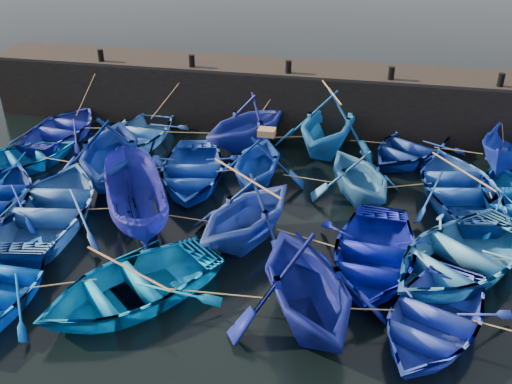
# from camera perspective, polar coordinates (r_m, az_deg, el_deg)

# --- Properties ---
(ground) EXTENTS (120.00, 120.00, 0.00)m
(ground) POSITION_cam_1_polar(r_m,az_deg,el_deg) (15.97, -2.33, -7.74)
(ground) COLOR black
(ground) RESTS_ON ground
(quay_wall) EXTENTS (26.00, 2.50, 2.50)m
(quay_wall) POSITION_cam_1_polar(r_m,az_deg,el_deg) (24.53, 3.48, 9.38)
(quay_wall) COLOR black
(quay_wall) RESTS_ON ground
(quay_top) EXTENTS (26.00, 2.50, 0.12)m
(quay_top) POSITION_cam_1_polar(r_m,az_deg,el_deg) (24.11, 3.58, 12.30)
(quay_top) COLOR black
(quay_top) RESTS_ON quay_wall
(bollard_0) EXTENTS (0.24, 0.24, 0.50)m
(bollard_0) POSITION_cam_1_polar(r_m,az_deg,el_deg) (25.53, -15.26, 13.05)
(bollard_0) COLOR black
(bollard_0) RESTS_ON quay_top
(bollard_1) EXTENTS (0.24, 0.24, 0.50)m
(bollard_1) POSITION_cam_1_polar(r_m,az_deg,el_deg) (24.05, -6.44, 12.90)
(bollard_1) COLOR black
(bollard_1) RESTS_ON quay_top
(bollard_2) EXTENTS (0.24, 0.24, 0.50)m
(bollard_2) POSITION_cam_1_polar(r_m,az_deg,el_deg) (23.17, 3.27, 12.40)
(bollard_2) COLOR black
(bollard_2) RESTS_ON quay_top
(bollard_3) EXTENTS (0.24, 0.24, 0.50)m
(bollard_3) POSITION_cam_1_polar(r_m,az_deg,el_deg) (22.96, 13.38, 11.50)
(bollard_3) COLOR black
(bollard_3) RESTS_ON quay_top
(bollard_4) EXTENTS (0.24, 0.24, 0.50)m
(bollard_4) POSITION_cam_1_polar(r_m,az_deg,el_deg) (23.44, 23.30, 10.27)
(bollard_4) COLOR black
(bollard_4) RESTS_ON quay_top
(boat_0) EXTENTS (3.49, 4.66, 0.92)m
(boat_0) POSITION_cam_1_polar(r_m,az_deg,el_deg) (24.75, -18.76, 6.06)
(boat_0) COLOR navy
(boat_0) RESTS_ON ground
(boat_1) EXTENTS (3.28, 4.46, 0.90)m
(boat_1) POSITION_cam_1_polar(r_m,az_deg,el_deg) (23.57, -11.48, 5.88)
(boat_1) COLOR blue
(boat_1) RESTS_ON ground
(boat_2) EXTENTS (5.41, 5.57, 2.23)m
(boat_2) POSITION_cam_1_polar(r_m,az_deg,el_deg) (22.34, -0.85, 7.00)
(boat_2) COLOR navy
(boat_2) RESTS_ON ground
(boat_3) EXTENTS (4.84, 5.35, 2.47)m
(boat_3) POSITION_cam_1_polar(r_m,az_deg,el_deg) (22.21, 7.23, 6.95)
(boat_3) COLOR blue
(boat_3) RESTS_ON ground
(boat_4) EXTENTS (5.08, 5.51, 0.93)m
(boat_4) POSITION_cam_1_polar(r_m,az_deg,el_deg) (22.54, 15.11, 4.35)
(boat_4) COLOR navy
(boat_4) RESTS_ON ground
(boat_5) EXTENTS (3.24, 4.73, 1.71)m
(boat_5) POSITION_cam_1_polar(r_m,az_deg,el_deg) (22.71, 24.11, 3.99)
(boat_5) COLOR navy
(boat_5) RESTS_ON ground
(boat_6) EXTENTS (5.02, 5.13, 0.87)m
(boat_6) POSITION_cam_1_polar(r_m,az_deg,el_deg) (22.70, -22.44, 3.15)
(boat_6) COLOR #05509A
(boat_6) RESTS_ON ground
(boat_7) EXTENTS (5.27, 5.73, 2.53)m
(boat_7) POSITION_cam_1_polar(r_m,az_deg,el_deg) (20.37, -14.38, 4.18)
(boat_7) COLOR navy
(boat_7) RESTS_ON ground
(boat_8) EXTENTS (4.28, 5.32, 0.98)m
(boat_8) POSITION_cam_1_polar(r_m,az_deg,el_deg) (20.09, -6.48, 2.14)
(boat_8) COLOR #143AA1
(boat_8) RESTS_ON ground
(boat_9) EXTENTS (3.23, 3.75, 1.97)m
(boat_9) POSITION_cam_1_polar(r_m,az_deg,el_deg) (19.53, 0.18, 3.11)
(boat_9) COLOR #0F399F
(boat_9) RESTS_ON ground
(boat_10) EXTENTS (4.52, 4.73, 1.93)m
(boat_10) POSITION_cam_1_polar(r_m,az_deg,el_deg) (19.05, 10.37, 1.81)
(boat_10) COLOR #225F96
(boat_10) RESTS_ON ground
(boat_11) EXTENTS (4.66, 5.82, 1.08)m
(boat_11) POSITION_cam_1_polar(r_m,az_deg,el_deg) (20.04, 19.69, 0.55)
(boat_11) COLOR #1643A4
(boat_11) RESTS_ON ground
(boat_14) EXTENTS (4.77, 6.05, 1.13)m
(boat_14) POSITION_cam_1_polar(r_m,az_deg,el_deg) (18.80, -19.75, -1.34)
(boat_14) COLOR #2453A4
(boat_14) RESTS_ON ground
(boat_15) EXTENTS (3.84, 4.93, 1.81)m
(boat_15) POSITION_cam_1_polar(r_m,az_deg,el_deg) (17.66, -11.98, -0.94)
(boat_15) COLOR navy
(boat_15) RESTS_ON ground
(boat_16) EXTENTS (4.91, 5.16, 2.13)m
(boat_16) POSITION_cam_1_polar(r_m,az_deg,el_deg) (16.49, -0.93, -1.93)
(boat_16) COLOR #2440A8
(boat_16) RESTS_ON ground
(boat_17) EXTENTS (3.81, 5.07, 1.00)m
(boat_17) POSITION_cam_1_polar(r_m,az_deg,el_deg) (16.03, 11.65, -6.06)
(boat_17) COLOR #050F91
(boat_17) RESTS_ON ground
(boat_18) EXTENTS (6.39, 6.59, 1.11)m
(boat_18) POSITION_cam_1_polar(r_m,az_deg,el_deg) (16.51, 19.68, -5.95)
(boat_18) COLOR blue
(boat_18) RESTS_ON ground
(boat_22) EXTENTS (5.86, 6.01, 1.02)m
(boat_22) POSITION_cam_1_polar(r_m,az_deg,el_deg) (14.95, -12.51, -9.08)
(boat_22) COLOR #0472D3
(boat_22) RESTS_ON ground
(boat_23) EXTENTS (5.48, 5.77, 2.38)m
(boat_23) POSITION_cam_1_polar(r_m,az_deg,el_deg) (13.65, 5.07, -8.98)
(boat_23) COLOR navy
(boat_23) RESTS_ON ground
(boat_24) EXTENTS (4.56, 5.27, 0.92)m
(boat_24) POSITION_cam_1_polar(r_m,az_deg,el_deg) (14.36, 17.25, -11.97)
(boat_24) COLOR #2338C6
(boat_24) RESTS_ON ground
(wooden_crate) EXTENTS (0.57, 0.44, 0.23)m
(wooden_crate) POSITION_cam_1_polar(r_m,az_deg,el_deg) (19.01, 1.08, 6.00)
(wooden_crate) COLOR olive
(wooden_crate) RESTS_ON boat_9
(mooring_ropes) EXTENTS (17.43, 12.00, 2.10)m
(mooring_ropes) POSITION_cam_1_polar(r_m,az_deg,el_deg) (19.60, 0.45, 2.86)
(mooring_ropes) COLOR tan
(mooring_ropes) RESTS_ON ground
(loose_oars) EXTENTS (10.97, 12.08, 1.51)m
(loose_oars) POSITION_cam_1_polar(r_m,az_deg,el_deg) (17.56, 4.95, 2.44)
(loose_oars) COLOR #99724C
(loose_oars) RESTS_ON ground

